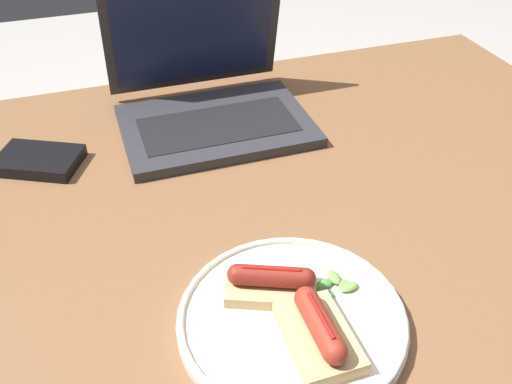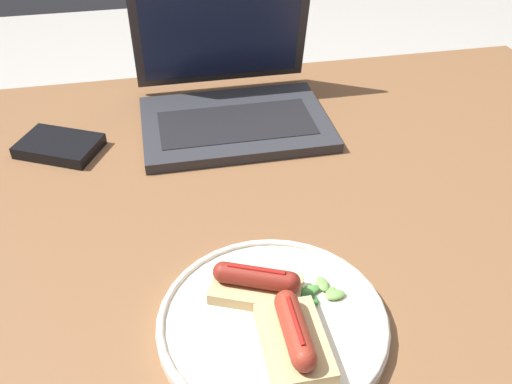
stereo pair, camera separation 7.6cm
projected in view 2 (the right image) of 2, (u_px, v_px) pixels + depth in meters
name	position (u px, v px, depth m)	size (l,w,h in m)	color
desk	(325.00, 219.00, 0.93)	(1.10, 0.85, 0.74)	brown
laptop	(231.00, 96.00, 1.01)	(0.32, 0.28, 0.23)	#2D2D33
plate	(273.00, 321.00, 0.65)	(0.26, 0.26, 0.02)	silver
sausage_toast_left	(294.00, 337.00, 0.60)	(0.07, 0.11, 0.05)	tan
sausage_toast_middle	(256.00, 283.00, 0.67)	(0.12, 0.09, 0.04)	tan
salad_pile	(315.00, 295.00, 0.67)	(0.07, 0.05, 0.01)	#709E4C
external_drive	(59.00, 146.00, 0.94)	(0.15, 0.13, 0.02)	black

